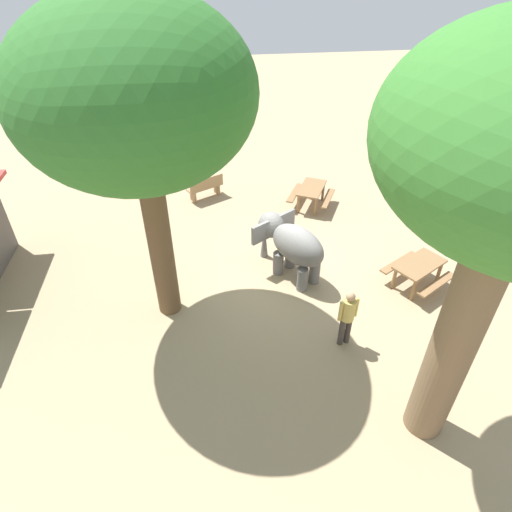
% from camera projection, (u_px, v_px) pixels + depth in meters
% --- Properties ---
extents(ground_plane, '(60.00, 60.00, 0.00)m').
position_uv_depth(ground_plane, '(283.00, 273.00, 12.79)').
color(ground_plane, tan).
extents(elephant, '(2.32, 2.12, 1.69)m').
position_uv_depth(elephant, '(291.00, 243.00, 12.14)').
color(elephant, slate).
rests_on(elephant, ground_plane).
extents(person_handler, '(0.32, 0.50, 1.62)m').
position_uv_depth(person_handler, '(348.00, 315.00, 10.02)').
color(person_handler, '#3F3833').
rests_on(person_handler, ground_plane).
extents(shade_tree_secondary, '(5.21, 4.77, 7.51)m').
position_uv_depth(shade_tree_secondary, '(136.00, 95.00, 8.24)').
color(shade_tree_secondary, brown).
rests_on(shade_tree_secondary, ground_plane).
extents(wooden_bench, '(1.01, 1.42, 0.88)m').
position_uv_depth(wooden_bench, '(206.00, 187.00, 16.21)').
color(wooden_bench, '#9E7A51').
rests_on(wooden_bench, ground_plane).
extents(picnic_table_near, '(2.03, 2.04, 0.78)m').
position_uv_depth(picnic_table_near, '(419.00, 269.00, 11.99)').
color(picnic_table_near, olive).
rests_on(picnic_table_near, ground_plane).
extents(picnic_table_far, '(2.02, 2.01, 0.78)m').
position_uv_depth(picnic_table_far, '(311.00, 192.00, 15.65)').
color(picnic_table_far, olive).
rests_on(picnic_table_far, ground_plane).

